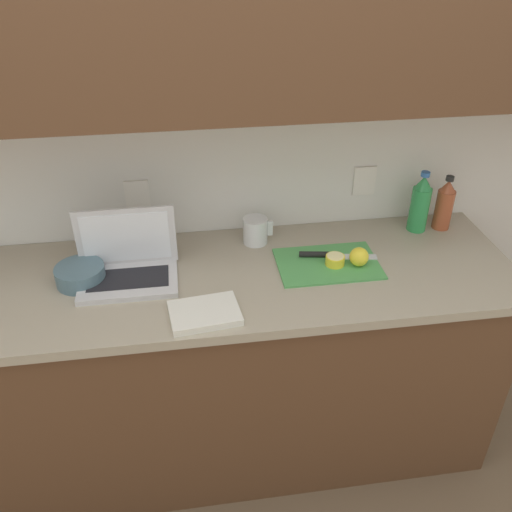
% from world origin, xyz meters
% --- Properties ---
extents(ground_plane, '(12.00, 12.00, 0.00)m').
position_xyz_m(ground_plane, '(0.00, 0.00, 0.00)').
color(ground_plane, brown).
rests_on(ground_plane, ground).
extents(wall_back, '(5.20, 0.38, 2.60)m').
position_xyz_m(wall_back, '(0.00, 0.25, 1.56)').
color(wall_back, white).
rests_on(wall_back, ground_plane).
extents(counter_unit, '(2.18, 0.65, 0.88)m').
position_xyz_m(counter_unit, '(-0.02, 0.00, 0.45)').
color(counter_unit, brown).
rests_on(counter_unit, ground_plane).
extents(laptop, '(0.35, 0.22, 0.24)m').
position_xyz_m(laptop, '(-0.30, 0.04, 0.94)').
color(laptop, silver).
rests_on(laptop, counter_unit).
extents(cutting_board, '(0.37, 0.25, 0.01)m').
position_xyz_m(cutting_board, '(0.41, 0.01, 0.89)').
color(cutting_board, '#4C9E51').
rests_on(cutting_board, counter_unit).
extents(knife, '(0.29, 0.08, 0.02)m').
position_xyz_m(knife, '(0.41, 0.05, 0.90)').
color(knife, silver).
rests_on(knife, cutting_board).
extents(lemon_half_cut, '(0.07, 0.07, 0.04)m').
position_xyz_m(lemon_half_cut, '(0.44, -0.00, 0.91)').
color(lemon_half_cut, yellow).
rests_on(lemon_half_cut, cutting_board).
extents(lemon_whole_beside, '(0.07, 0.07, 0.07)m').
position_xyz_m(lemon_whole_beside, '(0.52, -0.02, 0.93)').
color(lemon_whole_beside, yellow).
rests_on(lemon_whole_beside, cutting_board).
extents(bottle_green_soda, '(0.08, 0.08, 0.25)m').
position_xyz_m(bottle_green_soda, '(0.83, 0.21, 1.00)').
color(bottle_green_soda, '#2D934C').
rests_on(bottle_green_soda, counter_unit).
extents(bottle_oil_tall, '(0.07, 0.07, 0.23)m').
position_xyz_m(bottle_oil_tall, '(0.94, 0.21, 0.99)').
color(bottle_oil_tall, '#A34C2D').
rests_on(bottle_oil_tall, counter_unit).
extents(measuring_cup, '(0.11, 0.09, 0.10)m').
position_xyz_m(measuring_cup, '(0.18, 0.21, 0.94)').
color(measuring_cup, silver).
rests_on(measuring_cup, counter_unit).
extents(bowl_white, '(0.17, 0.17, 0.06)m').
position_xyz_m(bowl_white, '(-0.46, 0.03, 0.92)').
color(bowl_white, slate).
rests_on(bowl_white, counter_unit).
extents(dish_towel, '(0.24, 0.18, 0.02)m').
position_xyz_m(dish_towel, '(-0.05, -0.22, 0.90)').
color(dish_towel, silver).
rests_on(dish_towel, counter_unit).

